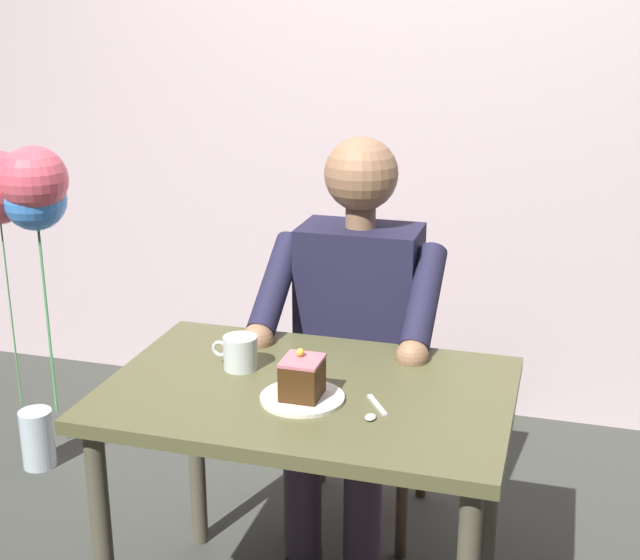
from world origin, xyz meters
The scene contains 9 objects.
cafe_rear_panel centered at (0.00, -1.52, 1.50)m, with size 6.40×0.12×3.00m, color #C5AEB1.
dining_table centered at (0.00, 0.00, 0.62)m, with size 1.01×0.68×0.72m.
chair centered at (0.00, -0.64, 0.49)m, with size 0.42×0.42×0.89m.
seated_person centered at (0.00, -0.47, 0.66)m, with size 0.53×0.58×1.27m.
dessert_plate centered at (-0.01, 0.08, 0.72)m, with size 0.21×0.21×0.01m, color silver.
cake_slice centered at (-0.01, 0.08, 0.78)m, with size 0.09×0.10×0.12m.
coffee_cup centered at (0.20, -0.06, 0.76)m, with size 0.12×0.09×0.09m.
dessert_spoon centered at (-0.19, 0.10, 0.72)m, with size 0.07×0.14×0.01m.
balloon_display centered at (1.19, -0.57, 0.96)m, with size 0.40×0.25×1.19m.
Camera 1 is at (-0.59, 1.91, 1.64)m, focal length 49.06 mm.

